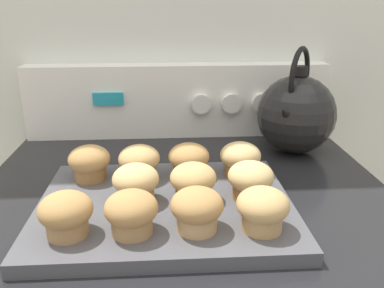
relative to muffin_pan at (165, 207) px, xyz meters
The scene contains 15 objects.
wall_back 0.53m from the muffin_pan, 85.78° to the left, with size 8.00×0.05×2.40m.
control_panel 0.41m from the muffin_pan, 84.76° to the left, with size 0.74×0.07×0.18m.
muffin_pan is the anchor object (origin of this frame).
muffin_r0_c0 0.17m from the muffin_pan, 146.19° to the right, with size 0.07×0.07×0.06m.
muffin_r0_c1 0.11m from the muffin_pan, 116.68° to the right, with size 0.07×0.07×0.06m.
muffin_r0_c2 0.11m from the muffin_pan, 63.43° to the right, with size 0.07×0.07×0.06m.
muffin_r0_c3 0.17m from the muffin_pan, 34.69° to the right, with size 0.07×0.07×0.06m.
muffin_r1_c1 0.06m from the muffin_pan, behind, with size 0.07×0.07×0.06m.
muffin_r1_c2 0.06m from the muffin_pan, ahead, with size 0.07×0.07×0.06m.
muffin_r1_c3 0.14m from the muffin_pan, ahead, with size 0.07×0.07×0.06m.
muffin_r2_c0 0.17m from the muffin_pan, 145.18° to the left, with size 0.07×0.07×0.06m.
muffin_r2_c1 0.11m from the muffin_pan, 116.98° to the left, with size 0.07×0.07×0.06m.
muffin_r2_c2 0.11m from the muffin_pan, 64.86° to the left, with size 0.07×0.07×0.06m.
muffin_r2_c3 0.17m from the muffin_pan, 33.92° to the left, with size 0.07×0.07×0.06m.
tea_kettle 0.40m from the muffin_pan, 42.12° to the left, with size 0.17×0.20×0.24m.
Camera 1 is at (-0.03, -0.31, 1.24)m, focal length 38.00 mm.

